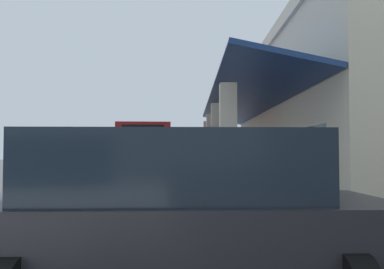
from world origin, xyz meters
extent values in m
plane|color=#38383A|center=(0.00, 8.00, 0.00)|extent=(120.00, 120.00, 0.00)
cube|color=#9E998E|center=(1.08, 3.79, 0.06)|extent=(27.64, 0.50, 0.12)
cube|color=beige|center=(-7.55, 3.71, 2.00)|extent=(0.55, 0.55, 3.99)
cube|color=beige|center=(-1.80, 3.71, 2.00)|extent=(0.55, 0.55, 3.99)
cube|color=beige|center=(3.96, 3.71, 2.00)|extent=(0.55, 0.55, 3.99)
cube|color=beige|center=(9.72, 3.71, 2.00)|extent=(0.55, 0.55, 3.99)
cube|color=navy|center=(1.08, 5.04, 4.34)|extent=(23.03, 3.16, 0.82)
cube|color=#19232D|center=(1.08, 6.68, 1.40)|extent=(19.35, 0.08, 2.40)
cube|color=maroon|center=(-0.97, -0.13, 1.73)|extent=(11.16, 3.34, 2.75)
cube|color=yellow|center=(-0.97, -0.13, 2.65)|extent=(11.18, 3.36, 0.36)
cube|color=#19232D|center=(-1.26, -0.15, 1.95)|extent=(9.40, 3.24, 0.90)
cube|color=#19232D|center=(4.49, 0.26, 1.85)|extent=(0.22, 2.24, 1.20)
cube|color=black|center=(4.50, 0.26, 2.82)|extent=(0.20, 1.94, 0.28)
cube|color=black|center=(4.62, 0.27, 0.45)|extent=(0.38, 2.46, 0.24)
cube|color=silver|center=(4.48, 1.16, 0.75)|extent=(0.08, 0.24, 0.16)
cube|color=silver|center=(4.60, -0.62, 0.75)|extent=(0.08, 0.24, 0.16)
cube|color=silver|center=(-2.46, -0.24, 3.22)|extent=(2.52, 1.95, 0.24)
cylinder|color=black|center=(2.56, 1.40, 0.50)|extent=(1.00, 0.30, 1.00)
cylinder|color=black|center=(2.75, -1.14, 0.50)|extent=(1.00, 0.30, 1.00)
cylinder|color=black|center=(-4.13, 0.92, 0.50)|extent=(1.00, 0.30, 1.00)
cylinder|color=black|center=(-3.95, -1.63, 0.50)|extent=(1.00, 0.30, 1.00)
cube|color=navy|center=(-9.59, -6.89, 0.75)|extent=(4.95, 2.36, 0.84)
cube|color=#19232D|center=(-9.69, -6.88, 1.57)|extent=(3.40, 2.00, 0.80)
cylinder|color=black|center=(-7.88, -6.07, 0.38)|extent=(0.76, 0.26, 0.76)
cylinder|color=black|center=(-8.05, -8.01, 0.38)|extent=(0.76, 0.26, 0.76)
cylinder|color=black|center=(-11.13, -5.78, 0.38)|extent=(0.76, 0.26, 0.76)
cylinder|color=black|center=(-11.30, -7.72, 0.38)|extent=(0.76, 0.26, 0.76)
cube|color=#232328|center=(18.41, 2.37, 0.75)|extent=(2.12, 4.87, 0.84)
cube|color=#19232D|center=(18.41, 2.27, 1.57)|extent=(1.83, 3.32, 0.80)
cylinder|color=black|center=(17.37, 3.97, 0.38)|extent=(0.76, 0.26, 0.76)
cylinder|color=black|center=(17.49, 0.71, 0.38)|extent=(0.76, 0.26, 0.76)
cylinder|color=#38383D|center=(8.46, 0.65, 0.44)|extent=(0.16, 0.16, 0.88)
cylinder|color=#38383D|center=(8.58, 0.89, 0.44)|extent=(0.16, 0.16, 0.88)
cube|color=#B23333|center=(8.52, 0.77, 1.21)|extent=(0.40, 0.56, 0.66)
sphere|color=beige|center=(8.52, 0.77, 1.66)|extent=(0.24, 0.24, 0.24)
cylinder|color=#B23333|center=(8.59, 0.47, 1.24)|extent=(0.09, 0.09, 0.59)
cylinder|color=#B23333|center=(8.45, 1.07, 1.24)|extent=(0.09, 0.09, 0.59)
cube|color=brown|center=(-2.58, 4.77, 0.24)|extent=(0.86, 0.86, 0.48)
cylinder|color=#332319|center=(-2.58, 4.77, 0.49)|extent=(0.73, 0.73, 0.02)
cylinder|color=brown|center=(-2.58, 4.77, 1.21)|extent=(0.16, 0.16, 1.46)
ellipsoid|color=#286B33|center=(-2.07, 4.82, 2.13)|extent=(1.04, 0.32, 0.18)
ellipsoid|color=#286B33|center=(-2.48, 5.13, 2.05)|extent=(0.39, 0.77, 0.16)
ellipsoid|color=#286B33|center=(-2.98, 5.06, 2.14)|extent=(0.94, 0.75, 0.18)
ellipsoid|color=#286B33|center=(-3.02, 4.62, 2.07)|extent=(0.95, 0.50, 0.18)
ellipsoid|color=#286B33|center=(-2.27, 4.33, 2.19)|extent=(0.79, 1.00, 0.17)
camera|label=1|loc=(23.23, 2.47, 1.73)|focal=38.10mm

